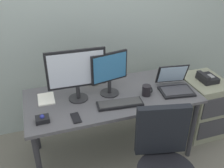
# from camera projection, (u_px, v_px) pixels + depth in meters

# --- Properties ---
(ground_plane) EXTENTS (8.00, 8.00, 0.00)m
(ground_plane) POSITION_uv_depth(u_px,v_px,m) (112.00, 151.00, 2.77)
(ground_plane) COLOR slate
(back_wall) EXTENTS (6.00, 0.10, 2.80)m
(back_wall) POSITION_uv_depth(u_px,v_px,m) (91.00, 6.00, 2.67)
(back_wall) COLOR #97A69F
(back_wall) RESTS_ON ground
(desk) EXTENTS (1.62, 0.73, 0.72)m
(desk) POSITION_uv_depth(u_px,v_px,m) (112.00, 101.00, 2.45)
(desk) COLOR #4F4E52
(desk) RESTS_ON ground
(file_cabinet) EXTENTS (0.42, 0.53, 0.67)m
(file_cabinet) POSITION_uv_depth(u_px,v_px,m) (201.00, 106.00, 2.94)
(file_cabinet) COLOR gray
(file_cabinet) RESTS_ON ground
(desk_phone) EXTENTS (0.17, 0.20, 0.09)m
(desk_phone) POSITION_uv_depth(u_px,v_px,m) (207.00, 78.00, 2.74)
(desk_phone) COLOR black
(desk_phone) RESTS_ON file_cabinet
(monitor_main) EXTENTS (0.53, 0.18, 0.48)m
(monitor_main) POSITION_uv_depth(u_px,v_px,m) (76.00, 72.00, 2.22)
(monitor_main) COLOR #262628
(monitor_main) RESTS_ON desk
(monitor_side) EXTENTS (0.36, 0.18, 0.42)m
(monitor_side) POSITION_uv_depth(u_px,v_px,m) (110.00, 71.00, 2.32)
(monitor_side) COLOR #262628
(monitor_side) RESTS_ON desk
(keyboard) EXTENTS (0.42, 0.18, 0.03)m
(keyboard) POSITION_uv_depth(u_px,v_px,m) (120.00, 104.00, 2.26)
(keyboard) COLOR black
(keyboard) RESTS_ON desk
(laptop) EXTENTS (0.35, 0.34, 0.23)m
(laptop) POSITION_uv_depth(u_px,v_px,m) (175.00, 85.00, 2.48)
(laptop) COLOR black
(laptop) RESTS_ON desk
(trackball_mouse) EXTENTS (0.11, 0.09, 0.07)m
(trackball_mouse) POSITION_uv_depth(u_px,v_px,m) (42.00, 119.00, 2.05)
(trackball_mouse) COLOR black
(trackball_mouse) RESTS_ON desk
(coffee_mug) EXTENTS (0.09, 0.08, 0.10)m
(coffee_mug) POSITION_uv_depth(u_px,v_px,m) (147.00, 90.00, 2.39)
(coffee_mug) COLOR black
(coffee_mug) RESTS_ON desk
(paper_notepad) EXTENTS (0.15, 0.21, 0.01)m
(paper_notepad) POSITION_uv_depth(u_px,v_px,m) (46.00, 99.00, 2.34)
(paper_notepad) COLOR white
(paper_notepad) RESTS_ON desk
(cell_phone) EXTENTS (0.07, 0.14, 0.01)m
(cell_phone) POSITION_uv_depth(u_px,v_px,m) (76.00, 118.00, 2.09)
(cell_phone) COLOR black
(cell_phone) RESTS_ON desk
(banana) EXTENTS (0.17, 0.16, 0.04)m
(banana) POSITION_uv_depth(u_px,v_px,m) (89.00, 82.00, 2.59)
(banana) COLOR yellow
(banana) RESTS_ON desk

